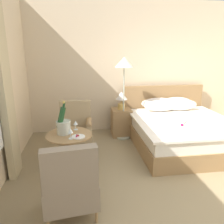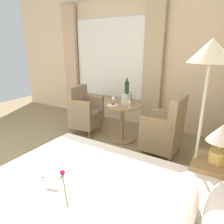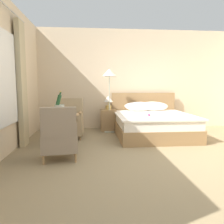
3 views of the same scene
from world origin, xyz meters
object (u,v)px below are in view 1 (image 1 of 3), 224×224
object	(u,v)px
side_table_round	(70,152)
wine_glass_near_bucket	(70,131)
snack_plate	(78,137)
bed	(179,129)
bedside_lamp	(121,98)
nightstand	(121,122)
floor_lamp_brass	(124,69)
armchair_by_window	(76,133)
wine_glass_near_edge	(75,123)
champagne_bucket	(63,125)
armchair_facing_bed	(70,182)

from	to	relation	value
side_table_round	wine_glass_near_bucket	bearing A→B (deg)	-79.37
side_table_round	snack_plate	distance (m)	0.34
bed	bedside_lamp	distance (m)	1.36
snack_plate	bed	bearing A→B (deg)	27.77
nightstand	snack_plate	xyz separation A→B (m)	(-0.92, -1.70, 0.39)
bed	floor_lamp_brass	xyz separation A→B (m)	(-1.05, 0.47, 1.15)
nightstand	floor_lamp_brass	distance (m)	1.19
snack_plate	armchair_by_window	bearing A→B (deg)	94.04
armchair_by_window	side_table_round	bearing A→B (deg)	-94.72
floor_lamp_brass	armchair_by_window	size ratio (longest dim) A/B	1.79
floor_lamp_brass	side_table_round	bearing A→B (deg)	-127.41
snack_plate	floor_lamp_brass	bearing A→B (deg)	58.37
bed	floor_lamp_brass	world-z (taller)	floor_lamp_brass
bed	side_table_round	xyz separation A→B (m)	(-2.12, -0.92, 0.08)
nightstand	wine_glass_near_edge	size ratio (longest dim) A/B	4.27
side_table_round	snack_plate	world-z (taller)	snack_plate
floor_lamp_brass	champagne_bucket	xyz separation A→B (m)	(-1.14, -1.36, -0.65)
wine_glass_near_edge	snack_plate	bearing A→B (deg)	-82.75
snack_plate	champagne_bucket	bearing A→B (deg)	142.38
bed	side_table_round	bearing A→B (deg)	-156.46
armchair_facing_bed	side_table_round	bearing A→B (deg)	92.63
bedside_lamp	snack_plate	world-z (taller)	bedside_lamp
wine_glass_near_bucket	armchair_by_window	size ratio (longest dim) A/B	0.16
side_table_round	armchair_facing_bed	size ratio (longest dim) A/B	0.74
side_table_round	armchair_by_window	size ratio (longest dim) A/B	0.71
wine_glass_near_edge	armchair_by_window	bearing A→B (deg)	92.47
nightstand	side_table_round	xyz separation A→B (m)	(-1.05, -1.58, 0.10)
bed	champagne_bucket	bearing A→B (deg)	-157.99
nightstand	bedside_lamp	distance (m)	0.55
nightstand	bedside_lamp	xyz separation A→B (m)	(-0.00, 0.00, 0.55)
bed	side_table_round	size ratio (longest dim) A/B	3.03
nightstand	bedside_lamp	size ratio (longest dim) A/B	1.58
armchair_by_window	bed	bearing A→B (deg)	3.56
bed	armchair_facing_bed	world-z (taller)	bed
wine_glass_near_bucket	snack_plate	xyz separation A→B (m)	(0.10, 0.04, -0.10)
floor_lamp_brass	wine_glass_near_edge	bearing A→B (deg)	-128.67
bed	armchair_facing_bed	bearing A→B (deg)	-139.99
wine_glass_near_bucket	wine_glass_near_edge	size ratio (longest dim) A/B	1.09
bedside_lamp	armchair_facing_bed	xyz separation A→B (m)	(-1.01, -2.40, -0.41)
bedside_lamp	armchair_by_window	world-z (taller)	bedside_lamp
armchair_by_window	bedside_lamp	bearing A→B (deg)	38.50
side_table_round	snack_plate	bearing A→B (deg)	-43.52
bed	champagne_bucket	world-z (taller)	champagne_bucket
floor_lamp_brass	wine_glass_near_bucket	xyz separation A→B (m)	(-1.03, -1.56, -0.68)
floor_lamp_brass	wine_glass_near_edge	size ratio (longest dim) A/B	12.12
floor_lamp_brass	armchair_by_window	distance (m)	1.59
side_table_round	champagne_bucket	size ratio (longest dim) A/B	1.44
nightstand	armchair_facing_bed	world-z (taller)	armchair_facing_bed
bed	wine_glass_near_bucket	bearing A→B (deg)	-152.38
champagne_bucket	bed	bearing A→B (deg)	22.01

